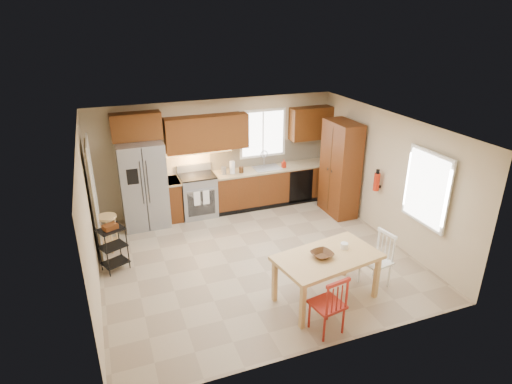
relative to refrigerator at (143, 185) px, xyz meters
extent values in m
plane|color=tan|center=(1.70, -2.12, -0.91)|extent=(5.50, 5.50, 0.00)
cube|color=silver|center=(1.70, -2.12, 1.59)|extent=(5.50, 5.00, 0.02)
cube|color=#CCB793|center=(1.70, 0.38, 0.34)|extent=(5.50, 0.02, 2.50)
cube|color=#CCB793|center=(1.70, -4.62, 0.34)|extent=(5.50, 0.02, 2.50)
cube|color=#CCB793|center=(-1.05, -2.12, 0.34)|extent=(0.02, 5.00, 2.50)
cube|color=#CCB793|center=(4.45, -2.12, 0.34)|extent=(0.02, 5.00, 2.50)
cube|color=gray|center=(0.00, 0.00, 0.00)|extent=(0.92, 0.75, 1.82)
cube|color=gray|center=(1.15, 0.06, -0.45)|extent=(0.76, 0.63, 0.92)
cube|color=#572A10|center=(0.60, 0.08, -0.46)|extent=(0.30, 0.60, 0.90)
cube|color=#572A10|center=(2.99, 0.08, -0.46)|extent=(2.92, 0.60, 0.90)
cube|color=black|center=(3.55, -0.22, -0.46)|extent=(0.60, 0.02, 0.78)
cube|color=beige|center=(2.99, 0.36, 0.27)|extent=(2.92, 0.03, 0.55)
cube|color=#602D10|center=(0.00, 0.20, 1.19)|extent=(1.00, 0.35, 0.55)
cube|color=#602D10|center=(1.45, 0.20, 0.92)|extent=(1.80, 0.35, 0.75)
cube|color=#602D10|center=(3.95, 0.20, 0.92)|extent=(1.00, 0.35, 0.75)
cube|color=white|center=(2.80, 0.35, 0.74)|extent=(1.12, 0.04, 1.12)
cube|color=gray|center=(2.80, 0.08, -0.05)|extent=(0.62, 0.46, 0.16)
cube|color=#FFBF66|center=(1.15, 0.17, 0.52)|extent=(1.60, 0.30, 0.01)
imported|color=#AA200B|center=(3.18, -0.02, 0.09)|extent=(0.09, 0.09, 0.19)
cylinder|color=white|center=(1.95, 0.03, 0.13)|extent=(0.12, 0.12, 0.28)
cylinder|color=gray|center=(1.75, 0.03, 0.08)|extent=(0.11, 0.11, 0.18)
cylinder|color=#482613|center=(2.15, 0.00, 0.06)|extent=(0.10, 0.10, 0.14)
cube|color=#572A10|center=(4.13, -0.93, 0.14)|extent=(0.50, 0.95, 2.10)
cylinder|color=#AA200B|center=(4.33, -1.98, 0.19)|extent=(0.12, 0.12, 0.36)
cube|color=white|center=(4.38, -3.27, 0.54)|extent=(0.04, 1.02, 1.32)
cube|color=#8C7A59|center=(-0.97, -0.82, 0.14)|extent=(0.04, 0.95, 2.10)
imported|color=#482613|center=(2.20, -3.66, -0.12)|extent=(0.37, 0.37, 0.08)
cylinder|color=white|center=(2.64, -3.56, -0.09)|extent=(0.14, 0.14, 0.14)
camera|label=1|loc=(-0.71, -8.54, 3.31)|focal=30.00mm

